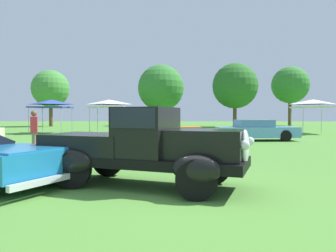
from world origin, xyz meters
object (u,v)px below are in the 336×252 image
object	(u,v)px
show_car_orange	(162,130)
canopy_tent_center_field	(109,103)
canopy_tent_left_field	(51,103)
canopy_tent_right_field	(313,103)
spectator_by_row	(34,131)
show_car_skyblue	(256,130)
feature_pickup_truck	(144,146)

from	to	relation	value
show_car_orange	canopy_tent_center_field	distance (m)	8.27
canopy_tent_left_field	canopy_tent_right_field	world-z (taller)	same
canopy_tent_right_field	spectator_by_row	bearing A→B (deg)	-139.72
show_car_skyblue	canopy_tent_center_field	world-z (taller)	canopy_tent_center_field
show_car_orange	spectator_by_row	world-z (taller)	spectator_by_row
canopy_tent_left_field	canopy_tent_center_field	size ratio (longest dim) A/B	1.02
feature_pickup_truck	show_car_orange	size ratio (longest dim) A/B	1.01
show_car_skyblue	spectator_by_row	distance (m)	12.15
show_car_skyblue	canopy_tent_left_field	world-z (taller)	canopy_tent_left_field
spectator_by_row	canopy_tent_center_field	size ratio (longest dim) A/B	0.61
show_car_orange	spectator_by_row	bearing A→B (deg)	-122.23
canopy_tent_center_field	canopy_tent_right_field	world-z (taller)	same
show_car_orange	canopy_tent_left_field	xyz separation A→B (m)	(-9.26, 6.57, 1.82)
canopy_tent_center_field	feature_pickup_truck	bearing A→B (deg)	-75.77
show_car_skyblue	canopy_tent_center_field	bearing A→B (deg)	145.97
show_car_orange	canopy_tent_left_field	size ratio (longest dim) A/B	1.64
spectator_by_row	canopy_tent_center_field	xyz separation A→B (m)	(-0.11, 13.72, 1.51)
canopy_tent_left_field	canopy_tent_right_field	bearing A→B (deg)	0.09
canopy_tent_left_field	feature_pickup_truck	bearing A→B (deg)	-63.10
show_car_orange	canopy_tent_left_field	distance (m)	11.50
feature_pickup_truck	canopy_tent_right_field	bearing A→B (deg)	58.13
spectator_by_row	canopy_tent_right_field	world-z (taller)	canopy_tent_right_field
show_car_orange	show_car_skyblue	size ratio (longest dim) A/B	0.97
show_car_orange	canopy_tent_center_field	size ratio (longest dim) A/B	1.66
spectator_by_row	feature_pickup_truck	bearing A→B (deg)	-46.64
show_car_skyblue	spectator_by_row	bearing A→B (deg)	-145.42
feature_pickup_truck	canopy_tent_left_field	world-z (taller)	canopy_tent_left_field
show_car_orange	canopy_tent_left_field	world-z (taller)	canopy_tent_left_field
show_car_skyblue	spectator_by_row	xyz separation A→B (m)	(-10.00, -6.90, 0.31)
canopy_tent_left_field	show_car_orange	bearing A→B (deg)	-35.34
show_car_skyblue	spectator_by_row	size ratio (longest dim) A/B	2.81
feature_pickup_truck	canopy_tent_left_field	distance (m)	20.84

